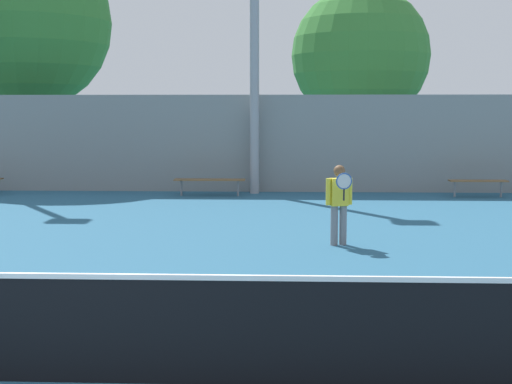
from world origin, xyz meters
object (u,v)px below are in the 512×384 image
at_px(tennis_net, 49,327).
at_px(bench_by_gate, 478,182).
at_px(tree_green_tall, 360,56).
at_px(tree_green_broad, 22,22).
at_px(light_pole_center_back, 254,29).
at_px(bench_courtside_far, 210,180).
at_px(tennis_player, 339,200).

height_order(tennis_net, bench_by_gate, tennis_net).
bearing_deg(tree_green_tall, tennis_net, -103.75).
xyz_separation_m(bench_by_gate, tree_green_broad, (-15.35, 5.24, 5.28)).
bearing_deg(light_pole_center_back, tree_green_broad, 152.44).
xyz_separation_m(bench_courtside_far, tree_green_broad, (-7.43, 5.24, 5.28)).
relative_size(tennis_player, tree_green_broad, 0.17).
bearing_deg(light_pole_center_back, tennis_net, -94.84).
bearing_deg(tennis_player, light_pole_center_back, 89.12).
height_order(light_pole_center_back, tree_green_broad, tree_green_broad).
relative_size(tennis_player, tree_green_tall, 0.22).
xyz_separation_m(bench_courtside_far, bench_by_gate, (7.92, 0.00, -0.01)).
relative_size(tennis_net, tree_green_tall, 1.67).
relative_size(bench_by_gate, tree_green_tall, 0.24).
xyz_separation_m(tennis_player, tree_green_tall, (1.75, 13.46, 3.66)).
xyz_separation_m(bench_by_gate, light_pole_center_back, (-6.61, 0.68, 4.52)).
relative_size(bench_courtside_far, tree_green_tall, 0.30).
bearing_deg(tennis_player, bench_by_gate, 44.30).
xyz_separation_m(bench_courtside_far, light_pole_center_back, (1.31, 0.68, 4.51)).
bearing_deg(tree_green_broad, bench_by_gate, -18.86).
xyz_separation_m(tennis_net, tree_green_broad, (-7.45, 19.82, 5.19)).
bearing_deg(tree_green_tall, light_pole_center_back, -125.57).
distance_m(tennis_player, tree_green_tall, 14.06).
bearing_deg(tree_green_broad, light_pole_center_back, -27.56).
bearing_deg(tree_green_tall, bench_courtside_far, -130.55).
relative_size(bench_courtside_far, light_pole_center_back, 0.25).
relative_size(tennis_player, bench_courtside_far, 0.72).
bearing_deg(tennis_player, tree_green_broad, 115.60).
bearing_deg(tree_green_broad, tennis_player, -50.17).
bearing_deg(light_pole_center_back, tennis_player, -76.65).
relative_size(tennis_net, tree_green_broad, 1.32).
bearing_deg(tennis_net, bench_courtside_far, 90.08).
relative_size(tennis_player, light_pole_center_back, 0.18).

